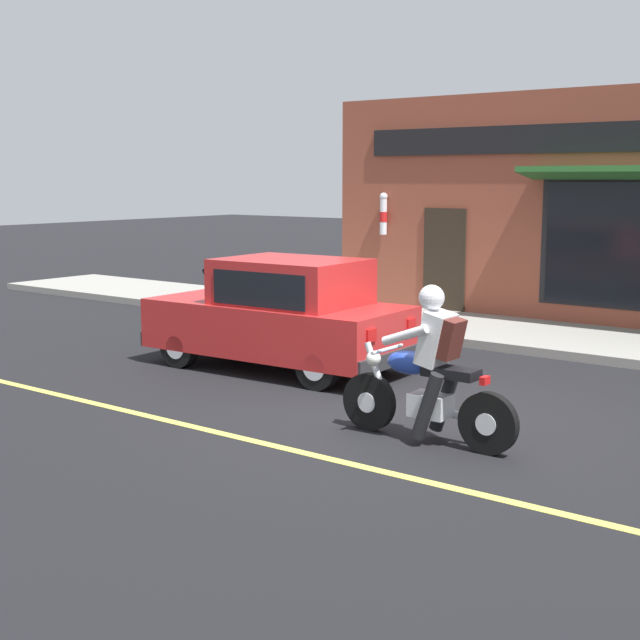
# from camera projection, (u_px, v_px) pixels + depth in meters

# --- Properties ---
(ground_plane) EXTENTS (80.00, 80.00, 0.00)m
(ground_plane) POSITION_uv_depth(u_px,v_px,m) (415.00, 417.00, 10.05)
(ground_plane) COLOR black
(sidewalk_curb) EXTENTS (2.60, 22.00, 0.14)m
(sidewalk_curb) POSITION_uv_depth(u_px,v_px,m) (427.00, 324.00, 16.03)
(sidewalk_curb) COLOR gray
(sidewalk_curb) RESTS_ON ground
(lane_stripe) EXTENTS (0.12, 19.80, 0.01)m
(lane_stripe) POSITION_uv_depth(u_px,v_px,m) (115.00, 408.00, 10.43)
(lane_stripe) COLOR #D1C64C
(lane_stripe) RESTS_ON ground
(storefront_building) EXTENTS (1.25, 10.87, 4.20)m
(storefront_building) POSITION_uv_depth(u_px,v_px,m) (607.00, 211.00, 15.33)
(storefront_building) COLOR brown
(storefront_building) RESTS_ON ground
(motorcycle_with_rider) EXTENTS (0.56, 2.02, 1.62)m
(motorcycle_with_rider) POSITION_uv_depth(u_px,v_px,m) (429.00, 377.00, 9.01)
(motorcycle_with_rider) COLOR black
(motorcycle_with_rider) RESTS_ON ground
(car_hatchback) EXTENTS (1.81, 3.85, 1.57)m
(car_hatchback) POSITION_uv_depth(u_px,v_px,m) (281.00, 316.00, 12.45)
(car_hatchback) COLOR black
(car_hatchback) RESTS_ON ground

